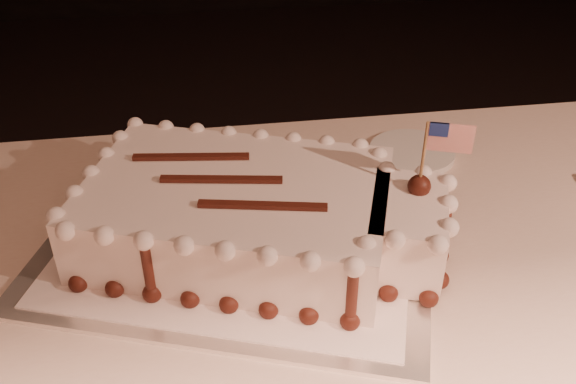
{
  "coord_description": "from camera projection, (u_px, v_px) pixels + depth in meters",
  "views": [
    {
      "loc": [
        -0.32,
        -0.2,
        1.4
      ],
      "look_at": [
        -0.2,
        0.6,
        0.84
      ],
      "focal_mm": 40.0,
      "sensor_mm": 36.0,
      "label": 1
    }
  ],
  "objects": [
    {
      "name": "banquet_table",
      "position": [
        387.0,
        379.0,
        1.27
      ],
      "size": [
        2.4,
        0.8,
        0.75
      ],
      "primitive_type": "cube",
      "color": "beige",
      "rests_on": "ground"
    },
    {
      "name": "cake_board",
      "position": [
        239.0,
        243.0,
        1.03
      ],
      "size": [
        0.72,
        0.63,
        0.01
      ],
      "primitive_type": "cube",
      "rotation": [
        0.0,
        0.0,
        -0.34
      ],
      "color": "white",
      "rests_on": "banquet_table"
    },
    {
      "name": "doily",
      "position": [
        239.0,
        240.0,
        1.02
      ],
      "size": [
        0.65,
        0.57,
        0.0
      ],
      "primitive_type": "cube",
      "rotation": [
        0.0,
        0.0,
        -0.34
      ],
      "color": "white",
      "rests_on": "cake_board"
    },
    {
      "name": "sheet_cake",
      "position": [
        257.0,
        214.0,
        0.99
      ],
      "size": [
        0.6,
        0.45,
        0.23
      ],
      "color": "white",
      "rests_on": "doily"
    },
    {
      "name": "side_plate",
      "position": [
        412.0,
        152.0,
        1.26
      ],
      "size": [
        0.17,
        0.17,
        0.01
      ],
      "primitive_type": "cylinder",
      "color": "silver",
      "rests_on": "banquet_table"
    }
  ]
}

